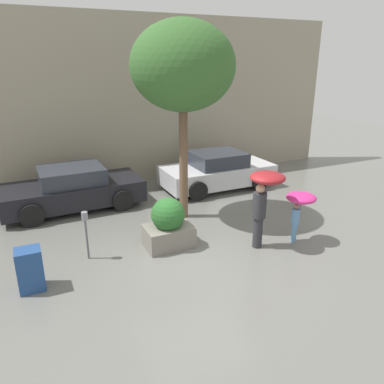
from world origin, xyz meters
The scene contains 10 objects.
ground_plane centered at (0.00, 0.00, 0.00)m, with size 40.00×40.00×0.00m, color slate.
building_facade centered at (0.00, 6.50, 3.00)m, with size 18.00×0.30×6.00m.
planter_box centered at (-0.30, 0.84, 0.58)m, with size 1.17×0.84×1.28m.
person_adult centered at (1.76, -0.20, 1.46)m, with size 0.84×0.84×1.97m.
person_child centered at (2.79, -0.31, 1.09)m, with size 0.75×0.75×1.32m.
parked_car_near centered at (-2.06, 4.51, 0.62)m, with size 4.29×2.17×1.33m.
parked_car_far centered at (3.00, 4.39, 0.62)m, with size 4.02×2.09×1.33m.
street_tree centered at (0.81, 2.41, 4.25)m, with size 2.79×2.79×5.47m.
parking_meter centered at (-2.25, 1.04, 0.86)m, with size 0.14×0.14×1.19m.
newspaper_box centered at (-3.52, 0.25, 0.45)m, with size 0.50×0.44×0.90m.
Camera 1 is at (-3.31, -7.09, 4.43)m, focal length 35.00 mm.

